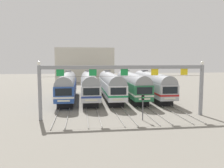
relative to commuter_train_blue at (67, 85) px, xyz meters
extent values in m
plane|color=gray|center=(7.69, 0.00, -2.69)|extent=(160.00, 160.00, 0.00)
cube|color=gray|center=(-0.72, 17.00, -2.61)|extent=(0.07, 70.00, 0.15)
cube|color=gray|center=(0.72, 17.00, -2.61)|extent=(0.07, 70.00, 0.15)
cube|color=gray|center=(3.13, 17.00, -2.61)|extent=(0.07, 70.00, 0.15)
cube|color=gray|center=(4.56, 17.00, -2.61)|extent=(0.07, 70.00, 0.15)
cube|color=gray|center=(6.98, 17.00, -2.61)|extent=(0.07, 70.00, 0.15)
cube|color=gray|center=(8.41, 17.00, -2.61)|extent=(0.07, 70.00, 0.15)
cube|color=gray|center=(10.82, 17.00, -2.61)|extent=(0.07, 70.00, 0.15)
cube|color=gray|center=(12.26, 17.00, -2.61)|extent=(0.07, 70.00, 0.15)
cube|color=gray|center=(14.67, 17.00, -2.61)|extent=(0.07, 70.00, 0.15)
cube|color=gray|center=(16.10, 17.00, -2.61)|extent=(0.07, 70.00, 0.15)
cube|color=#284C9E|center=(0.00, 0.00, -0.46)|extent=(2.85, 18.00, 2.35)
cube|color=white|center=(0.00, 0.00, -0.82)|extent=(2.88, 18.02, 0.28)
cylinder|color=gray|center=(0.00, 0.00, 0.71)|extent=(2.74, 17.64, 2.74)
cube|color=black|center=(0.00, -9.02, 0.01)|extent=(2.28, 0.06, 1.03)
cube|color=silver|center=(0.00, -9.02, -1.21)|extent=(1.71, 0.05, 0.24)
cube|color=black|center=(0.00, -6.30, -2.16)|extent=(2.28, 2.60, 1.05)
cube|color=black|center=(0.00, 6.30, -2.16)|extent=(2.28, 2.60, 1.05)
cube|color=#4C4C51|center=(0.00, 5.04, 2.26)|extent=(1.10, 1.10, 0.20)
cube|color=silver|center=(3.85, 0.00, -0.46)|extent=(2.85, 18.00, 2.35)
cube|color=navy|center=(3.85, 0.00, -0.82)|extent=(2.88, 18.02, 0.28)
cylinder|color=gray|center=(3.85, 0.00, 0.71)|extent=(2.74, 17.64, 2.74)
cube|color=black|center=(3.85, -9.02, 0.01)|extent=(2.28, 0.06, 1.03)
cube|color=silver|center=(3.85, -9.02, -1.21)|extent=(1.71, 0.05, 0.24)
cube|color=black|center=(3.85, -6.30, -2.16)|extent=(2.28, 2.60, 1.05)
cube|color=black|center=(3.85, 6.30, -2.16)|extent=(2.28, 2.60, 1.05)
cube|color=#4C4C51|center=(3.85, 5.04, 2.26)|extent=(1.10, 1.10, 0.20)
cube|color=white|center=(7.69, 0.00, -0.46)|extent=(2.85, 18.00, 2.35)
cube|color=#198C4C|center=(7.69, 0.00, -0.82)|extent=(2.88, 18.02, 0.28)
cylinder|color=gray|center=(7.69, 0.00, 0.71)|extent=(2.74, 17.64, 2.74)
cube|color=black|center=(7.69, -9.02, 0.01)|extent=(2.28, 0.06, 1.03)
cube|color=silver|center=(7.69, -9.02, -1.21)|extent=(1.71, 0.05, 0.24)
cube|color=black|center=(7.69, -6.30, -2.16)|extent=(2.28, 2.60, 1.05)
cube|color=black|center=(7.69, 6.30, -2.16)|extent=(2.28, 2.60, 1.05)
cube|color=#4C4C51|center=(7.69, 5.04, 2.26)|extent=(1.10, 1.10, 0.20)
cube|color=#236B42|center=(11.54, 0.00, -0.46)|extent=(2.85, 18.00, 2.35)
cube|color=silver|center=(11.54, 0.00, -0.82)|extent=(2.88, 18.02, 0.28)
cylinder|color=gray|center=(11.54, 0.00, 0.71)|extent=(2.74, 17.64, 2.74)
cube|color=black|center=(11.54, -9.02, 0.01)|extent=(2.28, 0.06, 1.03)
cube|color=silver|center=(11.54, -9.02, -1.21)|extent=(1.71, 0.05, 0.24)
cube|color=black|center=(11.54, -6.30, -2.16)|extent=(2.28, 2.60, 1.05)
cube|color=black|center=(11.54, 6.30, -2.16)|extent=(2.28, 2.60, 1.05)
cube|color=#4C4C51|center=(11.54, 5.04, 2.26)|extent=(1.10, 1.10, 0.20)
cube|color=#B2B5BA|center=(15.39, 0.00, -0.46)|extent=(2.85, 18.00, 2.35)
cube|color=#B21E1E|center=(15.39, 0.00, -0.82)|extent=(2.88, 18.02, 0.28)
cylinder|color=gray|center=(15.39, 0.00, 0.71)|extent=(2.74, 17.64, 2.74)
cube|color=black|center=(15.39, -9.02, 0.01)|extent=(2.28, 0.06, 1.03)
cube|color=silver|center=(15.39, -9.02, -1.21)|extent=(1.71, 0.05, 0.24)
cube|color=black|center=(15.39, -6.30, -2.16)|extent=(2.28, 2.60, 1.05)
cube|color=black|center=(15.39, 6.30, -2.16)|extent=(2.28, 2.60, 1.05)
cube|color=#4C4C51|center=(15.39, 5.04, 2.26)|extent=(1.10, 1.10, 0.20)
cube|color=gray|center=(-2.40, -13.50, 0.56)|extent=(0.36, 0.36, 6.50)
cube|color=gray|center=(17.79, -13.50, 0.56)|extent=(0.36, 0.36, 6.50)
cube|color=gray|center=(7.69, -13.50, 3.56)|extent=(20.19, 0.32, 0.44)
cube|color=#198C3F|center=(0.00, -13.50, 2.94)|extent=(0.90, 0.08, 0.80)
cube|color=#198C3F|center=(3.85, -13.50, 2.94)|extent=(0.90, 0.08, 0.80)
cube|color=#198C3F|center=(7.69, -13.50, 2.94)|extent=(0.90, 0.08, 0.80)
cube|color=yellow|center=(11.54, -13.50, 2.94)|extent=(0.90, 0.08, 0.80)
cube|color=yellow|center=(15.39, -13.50, 2.94)|extent=(0.90, 0.08, 0.80)
sphere|color=white|center=(-2.40, -13.50, 4.06)|extent=(0.44, 0.44, 0.44)
sphere|color=white|center=(17.79, -13.50, 4.06)|extent=(0.44, 0.44, 0.44)
cylinder|color=#3F382D|center=(7.69, -13.50, 2.46)|extent=(20.19, 0.03, 0.03)
cylinder|color=#59595E|center=(9.62, -15.20, -1.14)|extent=(0.12, 0.12, 3.10)
cube|color=black|center=(9.62, -15.20, 0.06)|extent=(0.28, 0.24, 0.60)
sphere|color=green|center=(9.62, -15.34, 0.06)|extent=(0.18, 0.18, 0.18)
cube|color=beige|center=(3.76, 38.35, 2.80)|extent=(18.79, 10.00, 10.98)
camera|label=1|loc=(2.44, -41.78, 4.49)|focal=37.72mm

